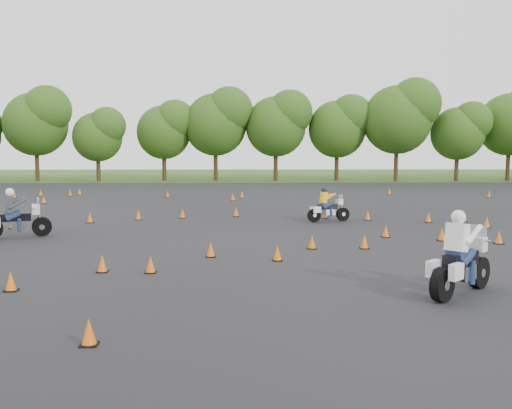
% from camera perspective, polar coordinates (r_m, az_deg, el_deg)
% --- Properties ---
extents(ground, '(140.00, 140.00, 0.00)m').
position_cam_1_polar(ground, '(18.57, 0.24, -4.93)').
color(ground, '#2D5119').
rests_on(ground, ground).
extents(asphalt_pad, '(62.00, 62.00, 0.00)m').
position_cam_1_polar(asphalt_pad, '(24.49, -0.09, -2.31)').
color(asphalt_pad, black).
rests_on(asphalt_pad, ground).
extents(treeline, '(86.89, 32.36, 10.81)m').
position_cam_1_polar(treeline, '(53.88, 2.69, 7.05)').
color(treeline, '#2D4D16').
rests_on(treeline, ground).
extents(traffic_cones, '(32.87, 33.24, 0.45)m').
position_cam_1_polar(traffic_cones, '(24.12, -0.12, -1.90)').
color(traffic_cones, '#E56009').
rests_on(traffic_cones, asphalt_pad).
extents(rider_grey, '(2.58, 1.59, 1.91)m').
position_cam_1_polar(rider_grey, '(23.57, -22.79, -0.74)').
color(rider_grey, '#383A3F').
rests_on(rider_grey, ground).
extents(rider_yellow, '(2.16, 1.17, 1.59)m').
position_cam_1_polar(rider_yellow, '(26.56, 7.31, 0.00)').
color(rider_yellow, yellow).
rests_on(rider_yellow, ground).
extents(rider_white, '(2.44, 2.36, 2.01)m').
position_cam_1_polar(rider_white, '(14.13, 19.94, -4.52)').
color(rider_white, white).
rests_on(rider_white, ground).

